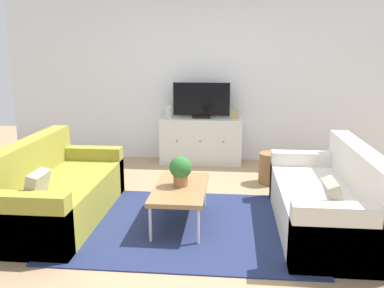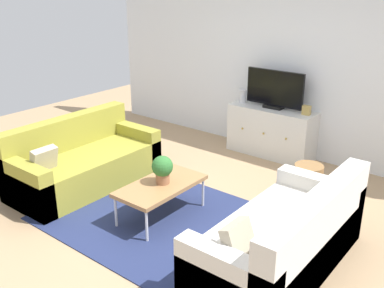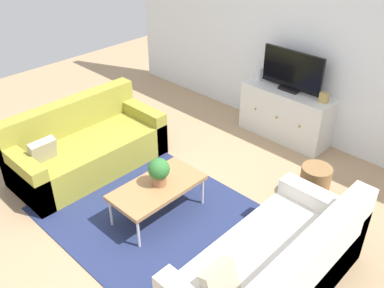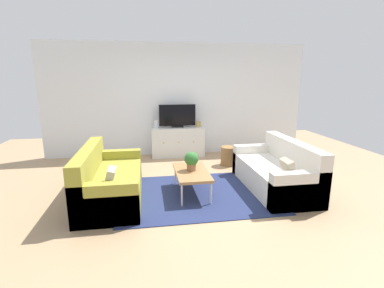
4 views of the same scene
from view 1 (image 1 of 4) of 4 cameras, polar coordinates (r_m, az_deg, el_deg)
ground_plane at (r=4.45m, az=-0.44°, el=-10.41°), size 10.00×10.00×0.00m
wall_back at (r=6.63m, az=1.85°, el=9.41°), size 6.40×0.12×2.70m
area_rug at (r=4.31m, az=-0.65°, el=-11.13°), size 2.50×1.90×0.01m
couch_left_side at (r=4.62m, az=-18.75°, el=-6.48°), size 0.88×1.86×0.84m
couch_right_side at (r=4.34m, az=18.80°, el=-7.72°), size 0.88×1.86×0.84m
coffee_table at (r=4.23m, az=-1.64°, el=-6.32°), size 0.53×1.00×0.40m
potted_plant at (r=4.20m, az=-1.59°, el=-3.56°), size 0.23×0.23×0.31m
tv_console at (r=6.50m, az=1.27°, el=0.49°), size 1.27×0.47×0.71m
flat_screen_tv at (r=6.41m, az=1.32°, el=6.01°), size 0.88×0.16×0.55m
glass_vase at (r=6.47m, az=-3.26°, el=4.50°), size 0.11×0.11×0.19m
mantel_clock at (r=6.40m, az=5.89°, el=4.08°), size 0.11×0.07×0.13m
wicker_basket at (r=5.64m, az=10.92°, el=-3.28°), size 0.34×0.34×0.41m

